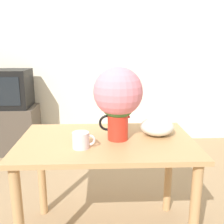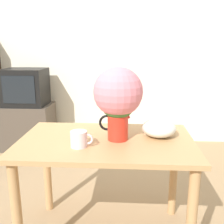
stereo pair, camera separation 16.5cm
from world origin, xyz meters
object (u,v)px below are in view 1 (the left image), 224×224
coffee_mug (81,140)px  white_bowl (157,127)px  flower_vase (118,97)px  tv_set (9,89)px

coffee_mug → white_bowl: size_ratio=0.61×
flower_vase → coffee_mug: bearing=-148.4°
coffee_mug → white_bowl: bearing=23.2°
white_bowl → tv_set: bearing=134.2°
flower_vase → white_bowl: size_ratio=2.08×
tv_set → flower_vase: bearing=-52.7°
flower_vase → coffee_mug: flower_vase is taller
flower_vase → tv_set: (-1.24, 1.62, -0.20)m
tv_set → coffee_mug: bearing=-60.1°
white_bowl → tv_set: (-1.51, 1.55, 0.02)m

